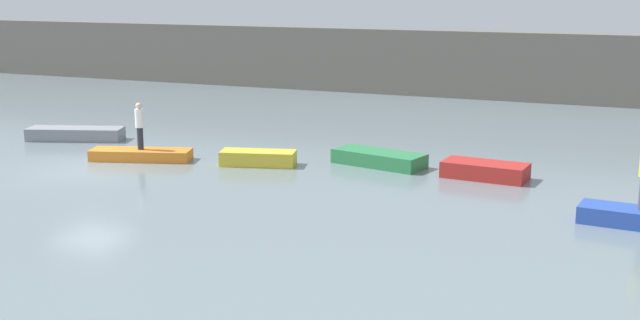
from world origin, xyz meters
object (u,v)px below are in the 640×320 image
rowboat_yellow (258,158)px  person_white_shirt (140,124)px  rowboat_grey (76,134)px  rowboat_green (379,158)px  rowboat_red (485,170)px  rowboat_orange (141,155)px

rowboat_yellow → person_white_shirt: size_ratio=1.54×
rowboat_grey → rowboat_yellow: (9.06, -1.25, 0.00)m
rowboat_green → rowboat_red: bearing=5.8°
rowboat_grey → rowboat_red: 16.89m
rowboat_grey → person_white_shirt: size_ratio=2.25×
rowboat_yellow → rowboat_green: (3.97, 1.61, -0.00)m
person_white_shirt → rowboat_grey: bearing=155.3°
rowboat_yellow → person_white_shirt: 4.56m
rowboat_grey → rowboat_orange: rowboat_grey is taller
rowboat_grey → rowboat_orange: 5.21m
rowboat_green → person_white_shirt: size_ratio=1.92×
rowboat_green → rowboat_red: 3.90m
rowboat_red → rowboat_green: bearing=177.8°
rowboat_grey → person_white_shirt: 5.32m
rowboat_orange → person_white_shirt: (0.00, 0.00, 1.15)m
person_white_shirt → rowboat_green: bearing=17.0°
rowboat_orange → rowboat_red: (12.16, 2.07, 0.07)m
rowboat_orange → rowboat_green: rowboat_green is taller
rowboat_grey → rowboat_red: rowboat_red is taller
rowboat_orange → rowboat_yellow: (4.33, 0.92, 0.06)m
rowboat_yellow → rowboat_red: size_ratio=0.96×
rowboat_grey → rowboat_green: bearing=-17.7°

